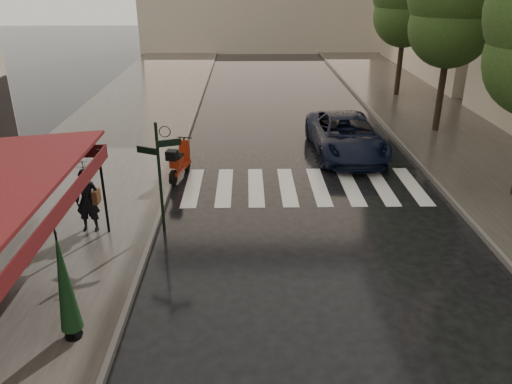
{
  "coord_description": "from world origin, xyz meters",
  "views": [
    {
      "loc": [
        1.11,
        -9.25,
        6.59
      ],
      "look_at": [
        1.33,
        2.43,
        1.4
      ],
      "focal_mm": 35.0,
      "sensor_mm": 36.0,
      "label": 1
    }
  ],
  "objects_px": {
    "pedestrian_with_umbrella": "(84,173)",
    "parasol_front": "(64,282)",
    "parked_car": "(346,135)",
    "scooter": "(179,162)"
  },
  "relations": [
    {
      "from": "scooter",
      "to": "parked_car",
      "type": "bearing_deg",
      "value": 33.97
    },
    {
      "from": "pedestrian_with_umbrella",
      "to": "parked_car",
      "type": "xyz_separation_m",
      "value": [
        8.11,
        6.38,
        -1.02
      ]
    },
    {
      "from": "scooter",
      "to": "parked_car",
      "type": "xyz_separation_m",
      "value": [
        6.19,
        2.43,
        0.17
      ]
    },
    {
      "from": "scooter",
      "to": "parked_car",
      "type": "height_order",
      "value": "parked_car"
    },
    {
      "from": "pedestrian_with_umbrella",
      "to": "parasol_front",
      "type": "distance_m",
      "value": 4.47
    },
    {
      "from": "pedestrian_with_umbrella",
      "to": "parked_car",
      "type": "relative_size",
      "value": 0.46
    },
    {
      "from": "parked_car",
      "to": "parasol_front",
      "type": "xyz_separation_m",
      "value": [
        -7.23,
        -10.74,
        0.61
      ]
    },
    {
      "from": "pedestrian_with_umbrella",
      "to": "parasol_front",
      "type": "xyz_separation_m",
      "value": [
        0.88,
        -4.36,
        -0.41
      ]
    },
    {
      "from": "scooter",
      "to": "pedestrian_with_umbrella",
      "type": "bearing_deg",
      "value": -103.46
    },
    {
      "from": "parked_car",
      "to": "parasol_front",
      "type": "bearing_deg",
      "value": -126.1
    }
  ]
}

